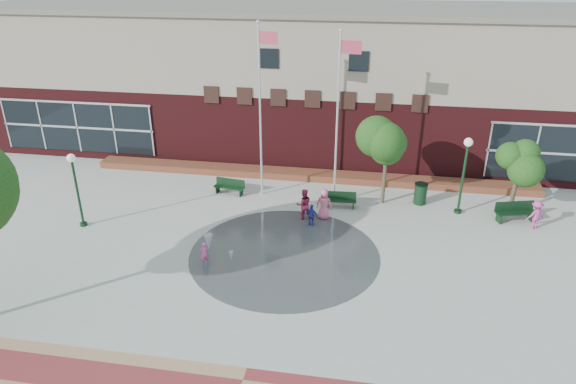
% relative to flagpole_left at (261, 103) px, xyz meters
% --- Properties ---
extents(ground, '(120.00, 120.00, 0.00)m').
position_rel_flagpole_left_xyz_m(ground, '(2.25, -9.00, -5.15)').
color(ground, '#666056').
rests_on(ground, ground).
extents(plaza_concrete, '(46.00, 18.00, 0.01)m').
position_rel_flagpole_left_xyz_m(plaza_concrete, '(2.25, -5.00, -5.14)').
color(plaza_concrete, '#A8A8A0').
rests_on(plaza_concrete, ground).
extents(splash_pad, '(8.40, 8.40, 0.01)m').
position_rel_flagpole_left_xyz_m(splash_pad, '(2.25, -6.00, -5.14)').
color(splash_pad, '#383A3D').
rests_on(splash_pad, ground).
extents(library_building, '(44.40, 10.40, 9.20)m').
position_rel_flagpole_left_xyz_m(library_building, '(2.25, 8.48, -0.50)').
color(library_building, '#481216').
rests_on(library_building, ground).
extents(flower_bed, '(26.00, 1.20, 0.40)m').
position_rel_flagpole_left_xyz_m(flower_bed, '(2.25, 2.60, -5.15)').
color(flower_bed, '#A7112B').
rests_on(flower_bed, ground).
extents(flagpole_left, '(1.07, 0.30, 9.25)m').
position_rel_flagpole_left_xyz_m(flagpole_left, '(0.00, 0.00, 0.00)').
color(flagpole_left, silver).
rests_on(flagpole_left, ground).
extents(flagpole_right, '(1.11, 0.20, 8.97)m').
position_rel_flagpole_left_xyz_m(flagpole_right, '(4.02, -0.37, -0.13)').
color(flagpole_right, silver).
rests_on(flagpole_right, ground).
extents(lamp_left, '(0.40, 0.40, 3.75)m').
position_rel_flagpole_left_xyz_m(lamp_left, '(-7.92, -5.01, -2.82)').
color(lamp_left, '#13311A').
rests_on(lamp_left, ground).
extents(lamp_right, '(0.43, 0.43, 4.06)m').
position_rel_flagpole_left_xyz_m(lamp_right, '(10.37, -0.55, -2.63)').
color(lamp_right, '#13311A').
rests_on(lamp_right, ground).
extents(bench_left, '(1.76, 0.74, 0.86)m').
position_rel_flagpole_left_xyz_m(bench_left, '(-1.83, -0.28, -4.87)').
color(bench_left, '#13311A').
rests_on(bench_left, ground).
extents(bench_mid, '(1.69, 0.55, 0.84)m').
position_rel_flagpole_left_xyz_m(bench_mid, '(4.33, -0.92, -4.88)').
color(bench_mid, '#13311A').
rests_on(bench_mid, ground).
extents(bench_right, '(2.09, 1.08, 1.01)m').
position_rel_flagpole_left_xyz_m(bench_right, '(13.02, -1.06, -4.82)').
color(bench_right, '#13311A').
rests_on(bench_right, ground).
extents(trash_can, '(0.71, 0.71, 1.16)m').
position_rel_flagpole_left_xyz_m(trash_can, '(8.49, 0.23, -4.56)').
color(trash_can, '#13311A').
rests_on(trash_can, ground).
extents(tree_mid, '(2.74, 2.74, 4.61)m').
position_rel_flagpole_left_xyz_m(tree_mid, '(6.53, -0.00, -1.79)').
color(tree_mid, '#3F3324').
rests_on(tree_mid, ground).
extents(tree_small_right, '(2.29, 2.29, 3.91)m').
position_rel_flagpole_left_xyz_m(tree_small_right, '(13.01, -0.14, -2.29)').
color(tree_small_right, '#3F3324').
rests_on(tree_small_right, ground).
extents(water_jet_a, '(0.40, 0.40, 0.77)m').
position_rel_flagpole_left_xyz_m(water_jet_a, '(-1.14, -6.24, -5.15)').
color(water_jet_a, white).
rests_on(water_jet_a, ground).
extents(water_jet_b, '(0.19, 0.19, 0.43)m').
position_rel_flagpole_left_xyz_m(water_jet_b, '(0.07, -6.89, -5.15)').
color(water_jet_b, white).
rests_on(water_jet_b, ground).
extents(child_splash, '(0.47, 0.44, 1.08)m').
position_rel_flagpole_left_xyz_m(child_splash, '(-0.97, -7.33, -4.61)').
color(child_splash, '#DA5491').
rests_on(child_splash, ground).
extents(adult_red, '(0.96, 0.85, 1.64)m').
position_rel_flagpole_left_xyz_m(adult_red, '(2.63, -2.54, -4.33)').
color(adult_red, '#A9274C').
rests_on(adult_red, ground).
extents(adult_pink, '(0.80, 0.54, 1.61)m').
position_rel_flagpole_left_xyz_m(adult_pink, '(3.62, -2.31, -4.35)').
color(adult_pink, '#EC6286').
rests_on(adult_pink, ground).
extents(child_blue, '(0.74, 0.51, 1.16)m').
position_rel_flagpole_left_xyz_m(child_blue, '(3.11, -3.19, -4.57)').
color(child_blue, '#2D38A2').
rests_on(child_blue, ground).
extents(person_bench, '(1.09, 0.86, 1.47)m').
position_rel_flagpole_left_xyz_m(person_bench, '(13.76, -1.65, -4.41)').
color(person_bench, '#C03F92').
rests_on(person_bench, ground).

